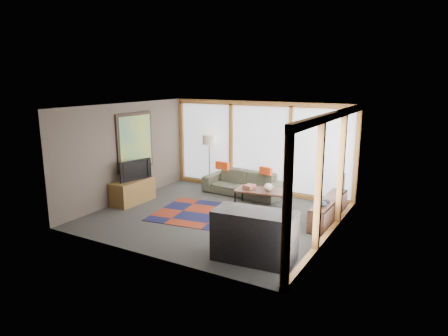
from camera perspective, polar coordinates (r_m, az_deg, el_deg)
The scene contains 17 objects.
ground at distance 9.62m, azimuth -1.19°, elevation -6.86°, with size 5.50×5.50×0.00m, color #2D2D2B.
room_envelope at distance 9.47m, azimuth 3.09°, elevation 2.46°, with size 5.52×5.02×2.62m.
rug at distance 9.64m, azimuth -0.92°, elevation -6.78°, with size 3.01×1.93×0.01m, color maroon.
sofa at distance 11.27m, azimuth 2.69°, elevation -2.18°, with size 2.24×0.88×0.66m, color #36392C.
pillow_left at distance 11.45m, azimuth -0.24°, elevation 0.35°, with size 0.41×0.12×0.22m, color #DD4316.
pillow_right at distance 10.92m, azimuth 5.99°, elevation -0.39°, with size 0.37×0.11×0.21m, color #DD4316.
floor_lamp at distance 12.03m, azimuth -2.11°, elevation 1.05°, with size 0.40×0.40×1.58m, color #2E2218, non-canonical shape.
coffee_table at distance 10.26m, azimuth 5.50°, elevation -4.33°, with size 1.34×0.67×0.45m, color black, non-canonical shape.
book_stack at distance 10.29m, azimuth 3.64°, elevation -2.68°, with size 0.23×0.29×0.10m, color brown.
vase at distance 10.14m, azimuth 6.34°, elevation -2.71°, with size 0.22×0.22×0.19m, color beige.
bookshelf at distance 9.54m, azimuth 14.74°, elevation -5.85°, with size 0.37×2.03×0.51m, color black, non-canonical shape.
bowl_a at distance 8.94m, azimuth 13.85°, elevation -4.99°, with size 0.22×0.22×0.11m, color black.
bowl_b at distance 9.23m, azimuth 14.44°, elevation -4.54°, with size 0.17×0.17×0.09m, color black.
shelf_picture at distance 10.11m, azimuth 16.43°, elevation -2.08°, with size 0.04×0.34×0.45m, color black.
tv_console at distance 10.81m, azimuth -12.88°, elevation -3.25°, with size 0.52×1.24×0.62m, color brown.
television at distance 10.68m, azimuth -12.78°, elevation -0.22°, with size 0.94×0.12×0.54m, color black.
bar_counter at distance 7.28m, azimuth 4.38°, elevation -9.65°, with size 1.47×0.68×0.93m, color black.
Camera 1 is at (4.66, -7.77, 3.24)m, focal length 32.00 mm.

